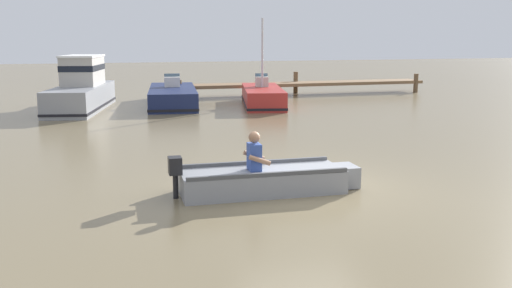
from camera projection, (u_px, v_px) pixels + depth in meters
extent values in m
plane|color=#7A6B4C|center=(308.00, 187.00, 10.98)|extent=(120.00, 120.00, 0.00)
cube|color=brown|center=(300.00, 84.00, 29.05)|extent=(13.82, 1.50, 0.16)
cylinder|color=brown|center=(179.00, 90.00, 26.54)|extent=(0.24, 0.24, 0.95)
cylinder|color=brown|center=(296.00, 83.00, 29.70)|extent=(0.24, 0.24, 1.15)
cylinder|color=brown|center=(416.00, 83.00, 30.26)|extent=(0.24, 0.24, 1.01)
cube|color=gray|center=(262.00, 181.00, 10.59)|extent=(3.14, 1.23, 0.44)
cube|color=gray|center=(345.00, 175.00, 11.02)|extent=(0.42, 0.62, 0.42)
cube|color=#4D4E51|center=(255.00, 163.00, 11.03)|extent=(3.04, 0.20, 0.08)
cube|color=#4D4E51|center=(269.00, 175.00, 10.06)|extent=(3.04, 0.20, 0.08)
cube|color=#A0A2A8|center=(257.00, 172.00, 10.53)|extent=(0.32, 1.02, 0.06)
cylinder|color=black|center=(176.00, 184.00, 10.17)|extent=(0.10, 0.10, 0.54)
cube|color=black|center=(175.00, 166.00, 10.11)|extent=(0.25, 0.29, 0.32)
cube|color=#334C99|center=(254.00, 157.00, 10.46)|extent=(0.23, 0.35, 0.52)
sphere|color=#9E7051|center=(254.00, 137.00, 10.39)|extent=(0.22, 0.22, 0.22)
cylinder|color=#9E7051|center=(254.00, 156.00, 10.69)|extent=(0.43, 0.11, 0.23)
cylinder|color=#9E7051|center=(260.00, 160.00, 10.27)|extent=(0.43, 0.11, 0.23)
cube|color=gray|center=(81.00, 98.00, 22.77)|extent=(2.96, 6.25, 0.99)
cube|color=black|center=(82.00, 106.00, 22.83)|extent=(3.01, 6.29, 0.10)
cube|color=#B2ADA3|center=(83.00, 71.00, 23.10)|extent=(1.84, 2.76, 1.15)
cube|color=black|center=(83.00, 67.00, 23.07)|extent=(1.88, 2.79, 0.24)
cube|color=white|center=(82.00, 56.00, 22.98)|extent=(1.93, 2.89, 0.08)
cube|color=#19234C|center=(173.00, 96.00, 24.43)|extent=(2.79, 6.24, 0.77)
cube|color=black|center=(173.00, 102.00, 24.48)|extent=(2.84, 6.28, 0.10)
cube|color=silver|center=(172.00, 82.00, 24.75)|extent=(0.75, 0.59, 0.44)
cube|color=slate|center=(172.00, 77.00, 24.97)|extent=(0.69, 0.14, 0.36)
cube|color=#B72D28|center=(262.00, 96.00, 24.37)|extent=(2.77, 5.52, 0.79)
cube|color=black|center=(262.00, 102.00, 24.42)|extent=(2.82, 5.57, 0.10)
cube|color=beige|center=(262.00, 82.00, 24.64)|extent=(0.66, 0.62, 0.44)
cube|color=slate|center=(261.00, 77.00, 24.86)|extent=(0.56, 0.17, 0.36)
cylinder|color=silver|center=(262.00, 53.00, 24.14)|extent=(0.10, 0.10, 3.00)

